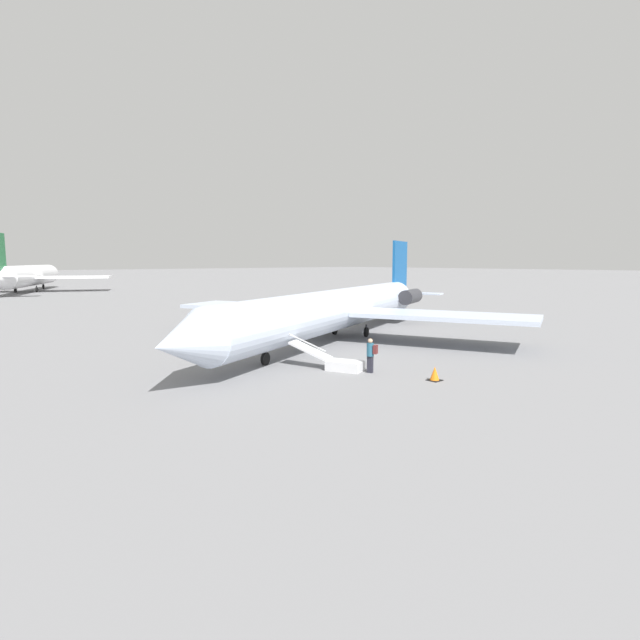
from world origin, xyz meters
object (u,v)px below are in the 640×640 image
boarding_stairs (338,362)px  passenger (371,353)px  airplane_far_left (28,276)px  airplane_main (341,308)px

boarding_stairs → passenger: (-0.77, 1.61, 0.62)m
boarding_stairs → passenger: bearing=-177.2°
passenger → airplane_far_left: bearing=-23.9°
passenger → airplane_main: bearing=-58.5°
airplane_main → passenger: 11.03m
airplane_far_left → boarding_stairs: 84.03m
airplane_far_left → boarding_stairs: (2.42, 83.96, -2.54)m
boarding_stairs → airplane_main: bearing=-67.3°
airplane_main → airplane_far_left: 76.81m
airplane_main → airplane_far_left: airplane_far_left is taller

